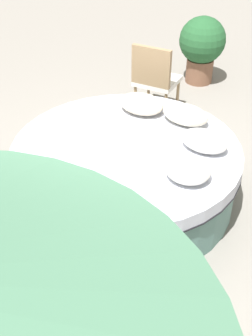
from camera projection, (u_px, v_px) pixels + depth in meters
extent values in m
plane|color=gray|center=(126.00, 197.00, 4.61)|extent=(16.00, 16.00, 0.00)
cylinder|color=#4C726B|center=(126.00, 179.00, 4.46)|extent=(2.15, 2.15, 0.49)
cylinder|color=black|center=(126.00, 159.00, 4.32)|extent=(2.23, 2.23, 0.02)
cylinder|color=#B2B7C6|center=(126.00, 153.00, 4.28)|extent=(2.22, 2.22, 0.14)
ellipsoid|color=white|center=(188.00, 169.00, 3.78)|extent=(0.40, 0.37, 0.20)
ellipsoid|color=white|center=(204.00, 141.00, 4.15)|extent=(0.46, 0.31, 0.19)
ellipsoid|color=beige|center=(185.00, 115.00, 4.55)|extent=(0.49, 0.31, 0.19)
ellipsoid|color=beige|center=(141.00, 104.00, 4.74)|extent=(0.50, 0.37, 0.19)
cylinder|color=#997A56|center=(149.00, 88.00, 6.21)|extent=(0.04, 0.04, 0.42)
cylinder|color=#997A56|center=(178.00, 94.00, 6.05)|extent=(0.04, 0.04, 0.42)
cylinder|color=#997A56|center=(135.00, 100.00, 5.91)|extent=(0.04, 0.04, 0.42)
cylinder|color=#997A56|center=(165.00, 107.00, 5.75)|extent=(0.04, 0.04, 0.42)
cube|color=white|center=(157.00, 81.00, 5.84)|extent=(0.56, 0.55, 0.06)
cube|color=#997A56|center=(151.00, 67.00, 5.52)|extent=(0.52, 0.11, 0.50)
cylinder|color=brown|center=(199.00, 70.00, 6.76)|extent=(0.41, 0.41, 0.36)
sphere|color=#23562D|center=(202.00, 40.00, 6.48)|extent=(0.68, 0.68, 0.68)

